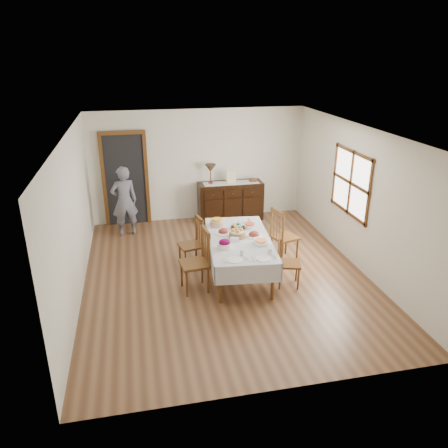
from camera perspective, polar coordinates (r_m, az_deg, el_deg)
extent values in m
plane|color=brown|center=(8.05, 0.15, -6.55)|extent=(6.00, 6.00, 0.00)
cube|color=white|center=(7.19, 0.17, 12.01)|extent=(5.00, 6.00, 0.02)
cube|color=silver|center=(10.35, -3.34, 7.65)|extent=(5.00, 0.02, 2.60)
cube|color=silver|center=(4.89, 7.60, -9.41)|extent=(5.00, 0.02, 2.60)
cube|color=silver|center=(7.44, -19.03, 0.75)|extent=(0.02, 6.00, 2.60)
cube|color=silver|center=(8.38, 17.16, 3.28)|extent=(0.02, 6.00, 2.60)
cube|color=white|center=(8.56, 16.30, 5.18)|extent=(0.02, 1.30, 1.10)
cube|color=#583314|center=(8.56, 16.22, 5.18)|extent=(0.03, 1.46, 1.26)
cube|color=black|center=(10.27, -12.74, 5.59)|extent=(0.90, 0.06, 2.10)
cube|color=#583314|center=(10.25, -12.73, 5.56)|extent=(1.04, 0.08, 2.18)
cube|color=silver|center=(7.72, 2.02, -2.00)|extent=(1.24, 2.17, 0.04)
cylinder|color=#583314|center=(7.04, -0.46, -7.87)|extent=(0.06, 0.06, 0.67)
cylinder|color=#583314|center=(7.17, 6.38, -7.47)|extent=(0.06, 0.06, 0.67)
cylinder|color=#583314|center=(8.64, -1.63, -2.01)|extent=(0.06, 0.06, 0.67)
cylinder|color=#583314|center=(8.74, 3.93, -1.77)|extent=(0.06, 0.06, 0.67)
cube|color=silver|center=(7.72, -1.89, -3.13)|extent=(0.23, 2.11, 0.32)
cube|color=silver|center=(7.86, 5.83, -2.77)|extent=(0.23, 2.11, 0.32)
cube|color=silver|center=(6.85, 3.23, -6.61)|extent=(1.08, 0.13, 0.32)
cube|color=silver|center=(8.73, 1.05, -0.09)|extent=(1.08, 0.13, 0.32)
cube|color=#583314|center=(7.35, -3.89, -5.22)|extent=(0.50, 0.50, 0.04)
cylinder|color=#583314|center=(7.59, -5.56, -6.52)|extent=(0.04, 0.04, 0.47)
cylinder|color=#583314|center=(7.28, -4.88, -7.83)|extent=(0.04, 0.04, 0.47)
cylinder|color=#583314|center=(7.67, -2.86, -6.13)|extent=(0.04, 0.04, 0.47)
cylinder|color=#583314|center=(7.36, -2.07, -7.40)|extent=(0.04, 0.04, 0.47)
cylinder|color=#583314|center=(7.44, -2.80, -2.26)|extent=(0.04, 0.04, 0.61)
cylinder|color=#583314|center=(7.10, -1.94, -3.48)|extent=(0.04, 0.04, 0.61)
cube|color=#583314|center=(7.16, -2.41, -0.97)|extent=(0.09, 0.44, 0.09)
cylinder|color=#583314|center=(7.36, -2.59, -2.71)|extent=(0.02, 0.02, 0.50)
cylinder|color=#583314|center=(7.28, -2.38, -3.02)|extent=(0.02, 0.02, 0.50)
cylinder|color=#583314|center=(7.19, -2.16, -3.33)|extent=(0.02, 0.02, 0.50)
cube|color=#583314|center=(8.15, -4.38, -2.82)|extent=(0.48, 0.48, 0.04)
cylinder|color=#583314|center=(8.34, -5.78, -4.00)|extent=(0.03, 0.03, 0.41)
cylinder|color=#583314|center=(8.06, -5.03, -4.93)|extent=(0.03, 0.03, 0.41)
cylinder|color=#583314|center=(8.44, -3.67, -3.62)|extent=(0.03, 0.03, 0.41)
cylinder|color=#583314|center=(8.16, -2.85, -4.52)|extent=(0.03, 0.03, 0.41)
cylinder|color=#583314|center=(8.25, -3.65, -0.45)|extent=(0.04, 0.04, 0.54)
cylinder|color=#583314|center=(7.95, -2.77, -1.31)|extent=(0.04, 0.04, 0.54)
cube|color=#583314|center=(8.01, -3.25, 0.66)|extent=(0.12, 0.39, 0.08)
cylinder|color=#583314|center=(8.18, -3.43, -0.78)|extent=(0.02, 0.02, 0.44)
cylinder|color=#583314|center=(8.11, -3.21, -1.00)|extent=(0.02, 0.02, 0.44)
cylinder|color=#583314|center=(8.03, -2.99, -1.21)|extent=(0.02, 0.02, 0.44)
cube|color=#583314|center=(7.60, 8.49, -5.14)|extent=(0.47, 0.47, 0.04)
cylinder|color=#583314|center=(7.58, 9.67, -7.14)|extent=(0.03, 0.03, 0.39)
cylinder|color=#583314|center=(7.85, 9.44, -6.04)|extent=(0.03, 0.03, 0.39)
cylinder|color=#583314|center=(7.55, 7.31, -7.11)|extent=(0.03, 0.03, 0.39)
cylinder|color=#583314|center=(7.82, 7.17, -6.02)|extent=(0.03, 0.03, 0.39)
cylinder|color=#583314|center=(7.32, 7.35, -3.91)|extent=(0.04, 0.04, 0.51)
cylinder|color=#583314|center=(7.62, 7.19, -2.84)|extent=(0.04, 0.04, 0.51)
cube|color=#583314|center=(7.38, 7.35, -1.83)|extent=(0.13, 0.36, 0.07)
cylinder|color=#583314|center=(7.40, 7.30, -3.77)|extent=(0.02, 0.02, 0.42)
cylinder|color=#583314|center=(7.48, 7.26, -3.49)|extent=(0.02, 0.02, 0.42)
cylinder|color=#583314|center=(7.55, 7.22, -3.23)|extent=(0.02, 0.02, 0.42)
cube|color=#583314|center=(8.48, 7.94, -1.71)|extent=(0.55, 0.55, 0.04)
cylinder|color=#583314|center=(8.55, 9.53, -3.39)|extent=(0.04, 0.04, 0.45)
cylinder|color=#583314|center=(8.80, 8.10, -2.54)|extent=(0.04, 0.04, 0.45)
cylinder|color=#583314|center=(8.35, 7.60, -3.91)|extent=(0.04, 0.04, 0.45)
cylinder|color=#583314|center=(8.61, 6.20, -3.03)|extent=(0.04, 0.04, 0.45)
cylinder|color=#583314|center=(8.11, 7.71, -0.55)|extent=(0.04, 0.04, 0.59)
cylinder|color=#583314|center=(8.40, 6.19, 0.30)|extent=(0.04, 0.04, 0.59)
cube|color=#583314|center=(8.16, 7.02, 1.52)|extent=(0.16, 0.41, 0.08)
cylinder|color=#583314|center=(8.19, 7.32, -0.46)|extent=(0.02, 0.02, 0.48)
cylinder|color=#583314|center=(8.26, 6.93, -0.25)|extent=(0.02, 0.02, 0.48)
cylinder|color=#583314|center=(8.33, 6.56, -0.04)|extent=(0.02, 0.02, 0.48)
cube|color=black|center=(10.45, 0.83, 3.01)|extent=(1.53, 0.51, 0.92)
cube|color=black|center=(10.03, -1.39, 3.85)|extent=(0.43, 0.02, 0.18)
sphere|color=brown|center=(10.01, -1.37, 3.81)|extent=(0.03, 0.03, 0.03)
cube|color=black|center=(10.12, 1.17, 4.01)|extent=(0.43, 0.02, 0.18)
sphere|color=brown|center=(10.10, 1.19, 3.98)|extent=(0.03, 0.03, 0.03)
cube|color=black|center=(10.22, 3.68, 4.17)|extent=(0.43, 0.02, 0.18)
sphere|color=brown|center=(10.21, 3.71, 4.13)|extent=(0.03, 0.03, 0.03)
imported|color=slate|center=(9.67, -12.92, 3.20)|extent=(0.57, 0.43, 1.65)
cylinder|color=brown|center=(7.72, 1.71, -1.40)|extent=(0.28, 0.28, 0.10)
cylinder|color=silver|center=(7.70, 1.71, -0.98)|extent=(0.25, 0.25, 0.02)
sphere|color=gold|center=(7.70, 2.22, -0.73)|extent=(0.08, 0.08, 0.08)
sphere|color=gold|center=(7.75, 1.59, -0.58)|extent=(0.08, 0.08, 0.08)
sphere|color=gold|center=(7.67, 1.21, -0.82)|extent=(0.08, 0.08, 0.08)
sphere|color=gold|center=(7.62, 1.84, -0.97)|extent=(0.08, 0.08, 0.08)
cylinder|color=black|center=(8.10, 1.80, -0.48)|extent=(0.25, 0.25, 0.05)
ellipsoid|color=pink|center=(8.09, 2.28, -0.12)|extent=(0.05, 0.05, 0.06)
ellipsoid|color=#6ADCFF|center=(8.13, 2.10, -0.01)|extent=(0.05, 0.05, 0.06)
ellipsoid|color=#6CC262|center=(8.14, 1.77, 0.03)|extent=(0.05, 0.05, 0.06)
ellipsoid|color=yellow|center=(8.13, 1.46, -0.02)|extent=(0.05, 0.05, 0.06)
ellipsoid|color=#9E7BC8|center=(8.09, 1.31, -0.13)|extent=(0.05, 0.05, 0.06)
ellipsoid|color=#E2DB5E|center=(8.04, 1.39, -0.26)|extent=(0.05, 0.05, 0.06)
ellipsoid|color=pink|center=(8.02, 1.66, -0.33)|extent=(0.05, 0.05, 0.06)
ellipsoid|color=#6ADCFF|center=(8.02, 2.00, -0.33)|extent=(0.05, 0.05, 0.06)
ellipsoid|color=#6CC262|center=(8.05, 2.25, -0.24)|extent=(0.05, 0.05, 0.06)
cylinder|color=white|center=(7.91, -0.07, -1.16)|extent=(0.32, 0.32, 0.02)
ellipsoid|color=maroon|center=(7.90, -0.07, -0.95)|extent=(0.19, 0.16, 0.11)
cylinder|color=white|center=(7.81, 3.93, -1.54)|extent=(0.30, 0.30, 0.01)
ellipsoid|color=maroon|center=(7.79, 3.94, -1.34)|extent=(0.19, 0.16, 0.11)
cylinder|color=white|center=(7.31, 0.08, -2.86)|extent=(0.23, 0.23, 0.08)
ellipsoid|color=#610036|center=(7.29, 0.08, -2.40)|extent=(0.20, 0.17, 0.11)
cylinder|color=white|center=(8.16, 3.36, -0.27)|extent=(0.23, 0.23, 0.06)
cylinder|color=#F6542D|center=(8.15, 3.37, 0.03)|extent=(0.18, 0.18, 0.03)
cylinder|color=tan|center=(8.23, -0.90, 0.10)|extent=(0.27, 0.27, 0.10)
cylinder|color=gold|center=(8.20, -0.91, 0.56)|extent=(0.20, 0.20, 0.04)
cylinder|color=white|center=(7.50, 4.86, -2.43)|extent=(0.27, 0.27, 0.05)
cylinder|color=#F79347|center=(7.49, 4.87, -2.16)|extent=(0.20, 0.20, 0.02)
cube|color=white|center=(7.58, 1.39, -2.01)|extent=(0.15, 0.10, 0.07)
cylinder|color=white|center=(6.92, 1.44, -4.70)|extent=(0.25, 0.25, 0.01)
cube|color=silver|center=(6.89, 0.06, -4.85)|extent=(0.09, 0.13, 0.01)
cube|color=white|center=(6.88, 0.06, -4.81)|extent=(0.03, 0.16, 0.01)
cube|color=white|center=(6.96, 2.73, -4.60)|extent=(0.03, 0.18, 0.01)
cube|color=white|center=(6.97, 3.05, -4.57)|extent=(0.03, 0.14, 0.01)
cylinder|color=white|center=(7.06, 2.35, -3.74)|extent=(0.07, 0.07, 0.10)
cylinder|color=white|center=(6.99, 5.18, -4.50)|extent=(0.25, 0.25, 0.01)
cube|color=silver|center=(6.95, 3.83, -4.66)|extent=(0.09, 0.13, 0.01)
cube|color=white|center=(6.95, 3.83, -4.61)|extent=(0.03, 0.16, 0.01)
cube|color=white|center=(7.04, 6.43, -4.39)|extent=(0.03, 0.18, 0.01)
cube|color=white|center=(7.05, 6.74, -4.36)|extent=(0.03, 0.14, 0.01)
cylinder|color=white|center=(7.14, 6.00, -3.55)|extent=(0.07, 0.07, 0.10)
cylinder|color=white|center=(8.33, -0.17, 0.38)|extent=(0.06, 0.06, 0.10)
cylinder|color=white|center=(8.41, 3.34, 0.53)|extent=(0.07, 0.07, 0.10)
cube|color=silver|center=(10.27, 0.93, 5.39)|extent=(1.30, 0.35, 0.01)
cylinder|color=brown|center=(10.24, -1.75, 5.39)|extent=(0.12, 0.12, 0.03)
cylinder|color=brown|center=(10.20, -1.76, 6.14)|extent=(0.02, 0.02, 0.25)
cone|color=#453421|center=(10.14, -1.78, 7.31)|extent=(0.26, 0.26, 0.18)
cube|color=beige|center=(10.26, 0.95, 6.15)|extent=(0.22, 0.08, 0.28)
cylinder|color=#583314|center=(10.43, 3.82, 5.74)|extent=(0.20, 0.20, 0.06)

